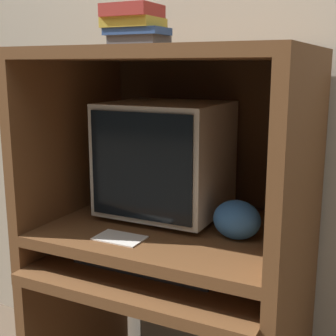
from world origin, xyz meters
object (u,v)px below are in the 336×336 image
at_px(keyboard, 147,264).
at_px(mouse, 243,281).
at_px(crt_monitor, 166,158).
at_px(book_stack, 136,27).
at_px(snack_bag, 237,220).

distance_m(keyboard, mouse, 0.31).
relative_size(crt_monitor, keyboard, 0.85).
relative_size(keyboard, mouse, 6.70).
bearing_deg(book_stack, keyboard, -52.39).
relative_size(mouse, snack_bag, 0.47).
height_order(snack_bag, book_stack, book_stack).
xyz_separation_m(keyboard, mouse, (0.31, 0.02, 0.00)).
bearing_deg(keyboard, book_stack, 127.61).
bearing_deg(book_stack, snack_bag, -8.43).
xyz_separation_m(crt_monitor, snack_bag, (0.30, -0.11, -0.15)).
height_order(crt_monitor, keyboard, crt_monitor).
height_order(crt_monitor, book_stack, book_stack).
relative_size(crt_monitor, mouse, 5.67).
distance_m(crt_monitor, mouse, 0.51).
bearing_deg(snack_bag, mouse, -58.81).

